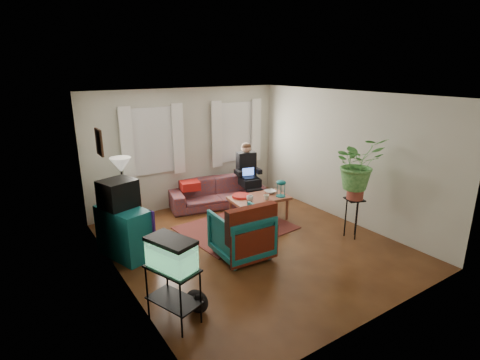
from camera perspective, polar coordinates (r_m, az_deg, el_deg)
floor at (r=6.74m, az=1.91°, el=-9.82°), size 4.50×5.00×0.01m
ceiling at (r=6.03m, az=2.16°, el=12.81°), size 4.50×5.00×0.01m
wall_back at (r=8.36m, az=-8.02°, el=4.82°), size 4.50×0.01×2.60m
wall_front at (r=4.59m, az=20.62°, el=-6.43°), size 4.50×0.01×2.60m
wall_left at (r=5.34m, az=-18.06°, el=-2.89°), size 0.01×5.00×2.60m
wall_right at (r=7.75m, az=15.71°, el=3.38°), size 0.01×5.00×2.60m
window_left at (r=7.99m, az=-13.22°, el=5.80°), size 1.08×0.04×1.38m
window_right at (r=8.90m, az=-0.72°, el=7.35°), size 1.08×0.04×1.38m
curtains_left at (r=7.91m, az=-13.01°, el=5.71°), size 1.36×0.06×1.50m
curtains_right at (r=8.83m, az=-0.43°, el=7.28°), size 1.36×0.06×1.50m
picture_frame at (r=5.98m, az=-20.59°, el=5.42°), size 0.04×0.32×0.40m
area_rug at (r=7.37m, az=-0.60°, el=-7.29°), size 2.14×1.78×0.01m
sofa at (r=8.41m, az=-3.59°, el=-1.25°), size 2.22×1.26×0.82m
seated_person at (r=8.60m, az=1.18°, el=0.67°), size 0.65×0.74×1.25m
side_table at (r=7.53m, az=-17.10°, el=-4.53°), size 0.55×0.55×0.75m
table_lamp at (r=7.31m, az=-17.57°, el=0.57°), size 0.41×0.41×0.69m
dresser at (r=6.48m, az=-17.24°, el=-7.63°), size 0.74×1.04×0.85m
crt_tv at (r=6.33m, az=-18.10°, el=-1.98°), size 0.64×0.61×0.45m
aquarium_stand at (r=4.83m, az=-10.07°, el=-16.82°), size 0.57×0.75×0.74m
aquarium at (r=4.55m, az=-10.43°, el=-10.90°), size 0.51×0.68×0.39m
black_cat at (r=5.07m, az=-6.59°, el=-17.58°), size 0.37×0.46×0.34m
armchair at (r=6.20m, az=0.19°, el=-7.85°), size 0.89×0.83×0.87m
serape_throw at (r=5.87m, az=1.88°, el=-7.43°), size 0.88×0.25×0.72m
coffee_table at (r=7.69m, az=2.91°, el=-4.33°), size 1.26×0.79×0.50m
cup_a at (r=7.37m, az=1.52°, el=-2.78°), size 0.15×0.15×0.11m
cup_b at (r=7.45m, az=4.05°, el=-2.61°), size 0.12×0.12×0.10m
bowl at (r=7.84m, az=4.62°, el=-1.79°), size 0.26×0.26×0.06m
snack_tray at (r=7.58m, az=0.19°, el=-2.45°), size 0.41×0.41×0.04m
birdcage at (r=7.62m, az=6.26°, el=-1.25°), size 0.22×0.22×0.35m
plant_stand at (r=7.18m, az=16.80°, el=-5.56°), size 0.40×0.40×0.75m
potted_plant at (r=6.90m, az=17.42°, el=1.27°), size 1.05×0.97×0.95m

